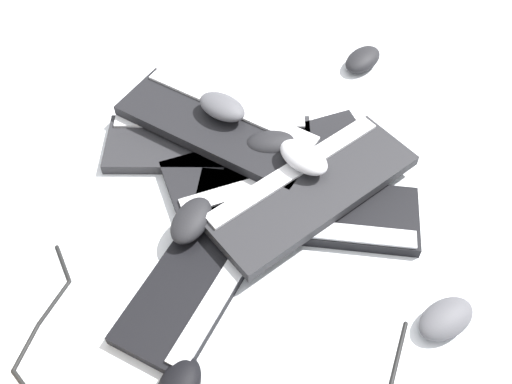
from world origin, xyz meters
The scene contains 14 objects.
ground_plane centered at (0.00, 0.00, 0.00)m, with size 3.20×3.20×0.00m, color silver.
keyboard_0 centered at (0.16, 0.04, 0.01)m, with size 0.45×0.37×0.03m.
keyboard_1 centered at (0.03, 0.09, 0.01)m, with size 0.34×0.46×0.03m.
keyboard_2 centered at (-0.11, 0.05, 0.01)m, with size 0.43×0.40×0.03m.
keyboard_3 centered at (0.10, -0.16, 0.01)m, with size 0.25×0.46×0.03m.
keyboard_4 centered at (0.15, 0.07, 0.04)m, with size 0.23×0.46×0.03m.
keyboard_5 centered at (-0.11, 0.08, 0.04)m, with size 0.46×0.22×0.03m.
mouse_0 centered at (0.03, -0.14, 0.05)m, with size 0.11×0.07×0.04m, color black.
mouse_1 centered at (0.11, 0.10, 0.08)m, with size 0.11×0.07×0.04m, color #B7B7BC.
mouse_3 centered at (-0.11, 0.10, 0.08)m, with size 0.11×0.07×0.04m, color #4C4C51.
mouse_4 centered at (-0.01, 0.49, 0.02)m, with size 0.11×0.07×0.04m, color black.
mouse_5 centered at (0.49, 0.01, 0.02)m, with size 0.11×0.07×0.04m, color #4C4C51.
mouse_6 centered at (0.02, 0.11, 0.05)m, with size 0.11×0.07×0.04m, color black.
cable_1 centered at (0.04, -0.47, 0.00)m, with size 0.45×0.22×0.01m.
Camera 1 is at (0.51, -0.52, 0.93)m, focal length 40.00 mm.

